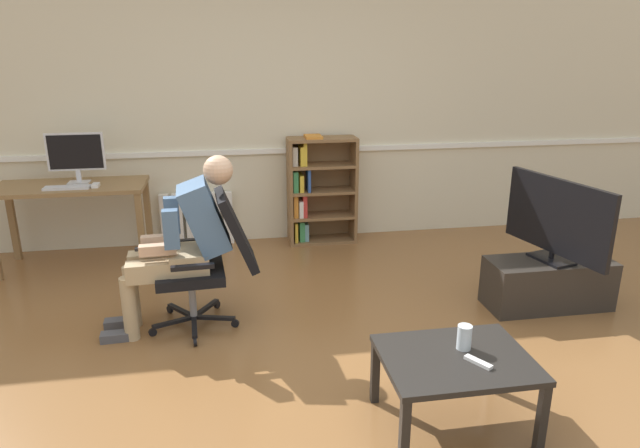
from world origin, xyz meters
The scene contains 15 objects.
ground_plane centered at (0.00, 0.00, 0.00)m, with size 18.00×18.00×0.00m, color brown.
back_wall centered at (0.00, 2.65, 1.35)m, with size 12.00×0.13×2.70m.
computer_desk centered at (-1.87, 2.15, 0.64)m, with size 1.29×0.58×0.76m.
imac_monitor centered at (-1.80, 2.23, 1.01)m, with size 0.49×0.14×0.44m.
keyboard centered at (-1.85, 2.01, 0.77)m, with size 0.38×0.12×0.02m, color silver.
computer_mouse centered at (-1.62, 2.03, 0.77)m, with size 0.06×0.10×0.03m, color white.
bookshelf centered at (0.38, 2.44, 0.53)m, with size 0.68×0.29×1.09m.
radiator centered at (-0.81, 2.54, 0.27)m, with size 0.71×0.08×0.53m.
office_chair centered at (-0.63, 0.80, 0.53)m, with size 0.79×0.62×0.98m.
person_seated centered at (-0.82, 0.79, 0.66)m, with size 0.97×0.41×1.23m.
tv_stand centered at (1.89, 0.66, 0.19)m, with size 0.94×0.38×0.38m.
tv_screen centered at (1.89, 0.66, 0.71)m, with size 0.27×0.96×0.63m.
coffee_table centered at (0.62, -0.57, 0.36)m, with size 0.76×0.59×0.41m.
drinking_glass centered at (0.69, -0.50, 0.48)m, with size 0.08×0.08×0.13m, color silver.
spare_remote centered at (0.70, -0.66, 0.42)m, with size 0.04×0.15×0.02m, color white.
Camera 1 is at (-0.50, -2.96, 1.95)m, focal length 31.61 mm.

